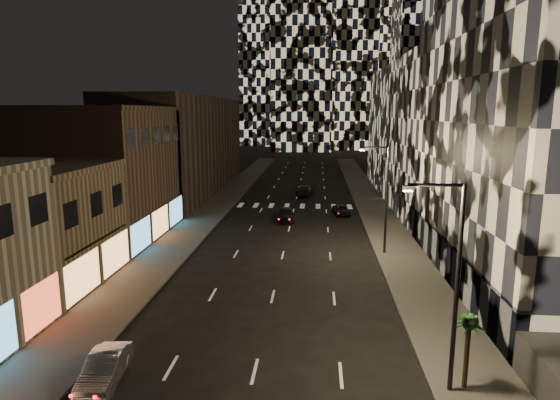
% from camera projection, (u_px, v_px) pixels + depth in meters
% --- Properties ---
extents(sidewalk_left, '(4.00, 120.00, 0.15)m').
position_uv_depth(sidewalk_left, '(218.00, 204.00, 60.76)').
color(sidewalk_left, '#47443F').
rests_on(sidewalk_left, ground).
extents(sidewalk_right, '(4.00, 120.00, 0.15)m').
position_uv_depth(sidewalk_right, '(373.00, 207.00, 59.22)').
color(sidewalk_right, '#47443F').
rests_on(sidewalk_right, ground).
extents(curb_left, '(0.20, 120.00, 0.15)m').
position_uv_depth(curb_left, '(234.00, 204.00, 60.60)').
color(curb_left, '#4C4C47').
rests_on(curb_left, ground).
extents(curb_right, '(0.20, 120.00, 0.15)m').
position_uv_depth(curb_right, '(357.00, 206.00, 59.38)').
color(curb_right, '#4C4C47').
rests_on(curb_right, ground).
extents(retail_tan, '(10.00, 10.00, 8.00)m').
position_uv_depth(retail_tan, '(28.00, 228.00, 32.16)').
color(retail_tan, '#7A6749').
rests_on(retail_tan, ground).
extents(retail_brown, '(10.00, 15.00, 12.00)m').
position_uv_depth(retail_brown, '(107.00, 175.00, 44.04)').
color(retail_brown, brown).
rests_on(retail_brown, ground).
extents(retail_filler_left, '(10.00, 40.00, 14.00)m').
position_uv_depth(retail_filler_left, '(184.00, 145.00, 69.80)').
color(retail_filler_left, brown).
rests_on(retail_filler_left, ground).
extents(midrise_base, '(0.60, 25.00, 3.00)m').
position_uv_depth(midrise_base, '(448.00, 258.00, 33.80)').
color(midrise_base, '#383838').
rests_on(midrise_base, ground).
extents(midrise_filler_right, '(16.00, 40.00, 18.00)m').
position_uv_depth(midrise_filler_right, '(444.00, 133.00, 63.64)').
color(midrise_filler_right, '#232326').
rests_on(midrise_filler_right, ground).
extents(streetlight_near, '(2.55, 0.25, 9.00)m').
position_uv_depth(streetlight_near, '(452.00, 274.00, 19.18)').
color(streetlight_near, black).
rests_on(streetlight_near, sidewalk_right).
extents(streetlight_far, '(2.55, 0.25, 9.00)m').
position_uv_depth(streetlight_far, '(384.00, 192.00, 38.77)').
color(streetlight_far, black).
rests_on(streetlight_far, sidewalk_right).
extents(car_silver_parked, '(1.83, 4.17, 1.33)m').
position_uv_depth(car_silver_parked, '(105.00, 369.00, 20.79)').
color(car_silver_parked, gray).
rests_on(car_silver_parked, ground).
extents(car_dark_midlane, '(2.02, 4.53, 1.51)m').
position_uv_depth(car_dark_midlane, '(286.00, 214.00, 51.70)').
color(car_dark_midlane, black).
rests_on(car_dark_midlane, ground).
extents(car_dark_oncoming, '(2.55, 5.35, 1.50)m').
position_uv_depth(car_dark_oncoming, '(305.00, 190.00, 67.41)').
color(car_dark_oncoming, black).
rests_on(car_dark_oncoming, ground).
extents(car_dark_rightlane, '(2.18, 4.05, 1.08)m').
position_uv_depth(car_dark_rightlane, '(341.00, 210.00, 54.74)').
color(car_dark_rightlane, black).
rests_on(car_dark_rightlane, ground).
extents(palm_tree, '(1.68, 1.68, 3.30)m').
position_uv_depth(palm_tree, '(469.00, 328.00, 19.82)').
color(palm_tree, '#47331E').
rests_on(palm_tree, sidewalk_right).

